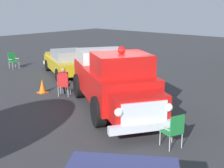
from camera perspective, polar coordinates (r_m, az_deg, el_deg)
name	(u,v)px	position (r m, az deg, el deg)	size (l,w,h in m)	color
ground_plane	(111,113)	(11.77, -0.12, -5.30)	(60.00, 60.00, 0.00)	#333335
vintage_fire_truck	(114,79)	(11.82, 0.32, 0.84)	(5.00, 6.19, 2.59)	black
classic_hot_rod	(66,62)	(18.23, -8.40, 4.09)	(3.58, 4.73, 1.46)	black
lawn_chair_near_truck	(63,83)	(13.86, -8.93, 0.12)	(0.69, 0.69, 1.02)	#B7BABF
lawn_chair_by_car	(13,59)	(20.78, -17.81, 4.38)	(0.53, 0.52, 1.02)	#B7BABF
lawn_chair_spare	(174,129)	(8.95, 11.38, -8.10)	(0.64, 0.63, 1.02)	#B7BABF
spectator_seated	(64,80)	(13.96, -8.83, 0.68)	(0.65, 0.62, 1.29)	#383842
traffic_cone	(42,86)	(14.65, -12.70, -0.42)	(0.40, 0.40, 0.64)	orange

